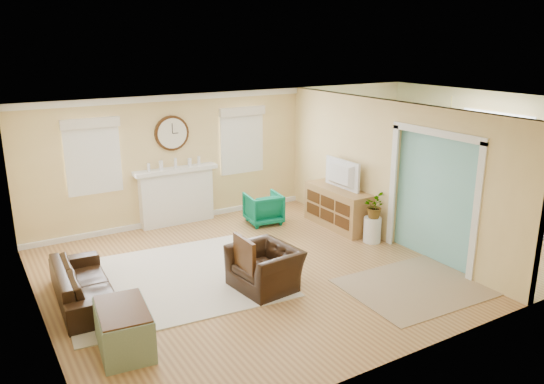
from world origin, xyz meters
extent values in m
plane|color=#8D5D37|center=(0.00, 0.00, 0.00)|extent=(9.00, 9.00, 0.00)
cube|color=#D4B574|center=(0.00, 3.00, 1.30)|extent=(9.00, 0.02, 2.60)
cube|color=#D4B574|center=(0.00, -3.00, 1.30)|extent=(9.00, 0.02, 2.60)
cube|color=#D4B574|center=(-4.50, 0.00, 1.30)|extent=(0.02, 6.00, 2.60)
cube|color=#D4B574|center=(4.50, 0.00, 1.30)|extent=(0.02, 6.00, 2.60)
cube|color=white|center=(0.00, 0.00, 2.60)|extent=(9.00, 6.00, 0.02)
cube|color=#D4B574|center=(1.50, 1.40, 1.30)|extent=(0.12, 3.20, 2.60)
cube|color=#D4B574|center=(1.50, -2.50, 1.30)|extent=(0.12, 1.00, 2.60)
cube|color=#D4B574|center=(1.50, -1.10, 2.40)|extent=(0.12, 1.80, 0.40)
cube|color=white|center=(1.43, -0.20, 1.10)|extent=(0.04, 0.12, 2.20)
cube|color=white|center=(1.43, -2.00, 1.10)|extent=(0.04, 0.12, 2.20)
cube|color=white|center=(1.43, -1.10, 2.20)|extent=(0.04, 1.92, 0.12)
cube|color=#6CBAB8|center=(1.57, 0.00, 1.30)|extent=(0.02, 6.00, 2.60)
cube|color=white|center=(-1.50, 2.88, 0.55)|extent=(1.50, 0.24, 1.10)
cube|color=white|center=(-1.50, 2.85, 1.13)|extent=(1.70, 0.30, 0.08)
cube|color=black|center=(-1.50, 2.98, 0.50)|extent=(0.85, 0.02, 0.75)
cube|color=gold|center=(-1.50, 2.87, 0.42)|extent=(0.85, 0.02, 0.62)
cylinder|color=#40250E|center=(-1.50, 2.97, 1.85)|extent=(0.70, 0.06, 0.70)
cylinder|color=silver|center=(-1.50, 2.94, 1.85)|extent=(0.60, 0.01, 0.60)
cube|color=black|center=(-1.50, 2.93, 1.95)|extent=(0.02, 0.01, 0.20)
cube|color=black|center=(-1.44, 2.93, 1.85)|extent=(0.12, 0.01, 0.02)
cube|color=white|center=(-3.05, 2.98, 1.55)|extent=(0.90, 0.03, 1.30)
cube|color=white|center=(-3.05, 2.95, 1.55)|extent=(1.00, 0.04, 1.40)
cube|color=beige|center=(-3.05, 2.91, 2.18)|extent=(1.05, 0.10, 0.18)
cube|color=white|center=(0.05, 2.98, 1.55)|extent=(0.90, 0.03, 1.30)
cube|color=white|center=(0.05, 2.95, 1.55)|extent=(1.00, 0.04, 1.40)
cube|color=beige|center=(0.05, 2.91, 2.18)|extent=(1.05, 0.10, 0.18)
cube|color=white|center=(4.47, 0.00, 1.10)|extent=(0.03, 1.60, 2.10)
cube|color=white|center=(4.44, 0.00, 1.10)|extent=(0.03, 1.70, 2.20)
cylinder|color=gold|center=(3.00, 0.00, 2.45)|extent=(0.02, 0.02, 0.30)
sphere|color=white|center=(3.00, 0.00, 2.20)|extent=(0.30, 0.30, 0.30)
cube|color=beige|center=(-2.58, 0.40, 0.01)|extent=(3.44, 3.06, 0.02)
cube|color=#A08766|center=(0.50, -1.75, 0.01)|extent=(2.10, 1.75, 0.01)
cube|color=slate|center=(3.21, -0.03, 0.01)|extent=(2.47, 3.08, 0.01)
imported|color=black|center=(-3.89, 0.39, 0.27)|extent=(0.83, 1.91, 0.55)
imported|color=black|center=(-1.44, -0.57, 0.32)|extent=(0.96, 1.07, 0.64)
imported|color=#0F643A|center=(0.01, 1.98, 0.31)|extent=(0.76, 0.78, 0.63)
cube|color=gray|center=(-3.75, -1.13, 0.27)|extent=(0.70, 1.03, 0.54)
cube|color=#40250E|center=(-3.75, -1.13, 0.55)|extent=(0.66, 0.97, 0.02)
cube|color=#A2773D|center=(1.17, 1.02, 0.40)|extent=(0.53, 1.58, 0.80)
cube|color=#40250E|center=(0.90, 0.55, 0.55)|extent=(0.01, 0.42, 0.22)
cube|color=#40250E|center=(0.90, 0.55, 0.28)|extent=(0.01, 0.42, 0.22)
cube|color=#40250E|center=(0.90, 1.02, 0.55)|extent=(0.01, 0.42, 0.22)
cube|color=#40250E|center=(0.90, 1.02, 0.28)|extent=(0.01, 0.42, 0.22)
cube|color=#40250E|center=(0.90, 1.50, 0.55)|extent=(0.01, 0.42, 0.22)
cube|color=#40250E|center=(0.90, 1.50, 0.28)|extent=(0.01, 0.42, 0.22)
imported|color=black|center=(1.15, 1.02, 1.09)|extent=(0.14, 1.00, 0.57)
cylinder|color=white|center=(1.21, 0.03, 0.24)|extent=(0.32, 0.32, 0.48)
imported|color=#337F33|center=(1.21, 0.03, 0.70)|extent=(0.53, 0.54, 0.45)
imported|color=#40250E|center=(3.21, -0.03, 0.34)|extent=(1.51, 2.14, 0.68)
cube|color=slate|center=(3.28, 1.01, 0.44)|extent=(0.51, 0.51, 0.05)
cube|color=slate|center=(3.28, 1.01, 0.69)|extent=(0.41, 0.16, 0.49)
cylinder|color=black|center=(3.39, 1.21, 0.21)|extent=(0.03, 0.03, 0.41)
cylinder|color=black|center=(3.48, 0.89, 0.21)|extent=(0.03, 0.03, 0.41)
cylinder|color=black|center=(3.07, 1.12, 0.21)|extent=(0.03, 0.03, 0.41)
cylinder|color=black|center=(3.16, 0.80, 0.21)|extent=(0.03, 0.03, 0.41)
cube|color=slate|center=(3.14, -1.08, 0.47)|extent=(0.45, 0.45, 0.05)
cube|color=slate|center=(3.14, -1.08, 0.73)|extent=(0.44, 0.06, 0.52)
cylinder|color=black|center=(2.96, -1.25, 0.22)|extent=(0.03, 0.03, 0.44)
cylinder|color=black|center=(2.96, -0.89, 0.22)|extent=(0.03, 0.03, 0.44)
cylinder|color=black|center=(3.31, -1.26, 0.22)|extent=(0.03, 0.03, 0.44)
cylinder|color=black|center=(3.32, -0.90, 0.22)|extent=(0.03, 0.03, 0.44)
cube|color=white|center=(2.64, -0.03, 0.43)|extent=(0.49, 0.49, 0.05)
cube|color=white|center=(2.64, -0.03, 0.67)|extent=(0.15, 0.40, 0.48)
cylinder|color=black|center=(2.52, 0.17, 0.20)|extent=(0.03, 0.03, 0.40)
cylinder|color=black|center=(2.83, 0.09, 0.20)|extent=(0.03, 0.03, 0.40)
cylinder|color=black|center=(2.44, -0.15, 0.20)|extent=(0.03, 0.03, 0.40)
cylinder|color=black|center=(2.75, -0.23, 0.20)|extent=(0.03, 0.03, 0.40)
cube|color=slate|center=(3.80, 0.06, 0.48)|extent=(0.53, 0.53, 0.05)
cube|color=slate|center=(3.80, 0.06, 0.74)|extent=(0.14, 0.45, 0.53)
cylinder|color=black|center=(3.94, -0.16, 0.22)|extent=(0.03, 0.03, 0.45)
cylinder|color=black|center=(3.58, -0.08, 0.22)|extent=(0.03, 0.03, 0.45)
cylinder|color=black|center=(4.01, 0.20, 0.22)|extent=(0.03, 0.03, 0.45)
cylinder|color=black|center=(3.66, 0.27, 0.22)|extent=(0.03, 0.03, 0.45)
camera|label=1|loc=(-5.15, -6.91, 3.65)|focal=35.00mm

